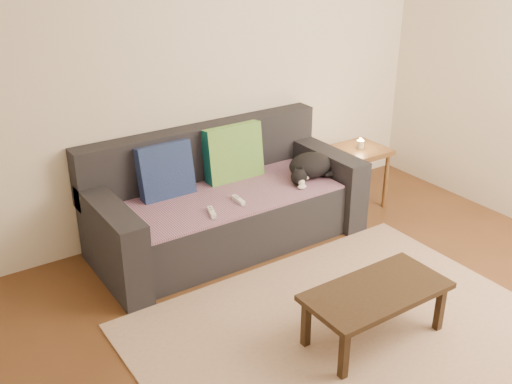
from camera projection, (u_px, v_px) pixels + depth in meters
ground at (359, 345)px, 3.63m from camera, size 4.50×4.50×0.00m
back_wall at (193, 69)px, 4.60m from camera, size 4.50×0.04×2.60m
sofa at (224, 205)px, 4.69m from camera, size 2.10×0.94×0.87m
throw_blanket at (230, 195)px, 4.57m from camera, size 1.66×0.74×0.02m
cushion_navy at (166, 171)px, 4.48m from camera, size 0.42×0.18×0.43m
cushion_green at (233, 155)px, 4.78m from camera, size 0.49×0.18×0.50m
cat at (310, 167)px, 4.82m from camera, size 0.47×0.34×0.20m
wii_remote_a at (212, 212)px, 4.25m from camera, size 0.08×0.15×0.03m
wii_remote_b at (238, 200)px, 4.43m from camera, size 0.04×0.15×0.03m
side_table at (359, 158)px, 5.23m from camera, size 0.43×0.43×0.54m
candle at (360, 144)px, 5.17m from camera, size 0.06×0.06×0.09m
rug at (343, 331)px, 3.74m from camera, size 2.50×1.80×0.01m
coffee_table at (376, 295)px, 3.56m from camera, size 0.89×0.45×0.36m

